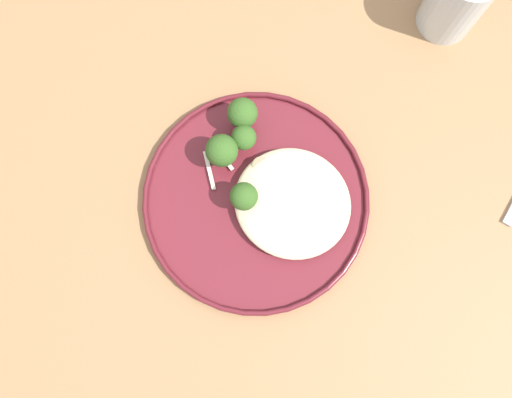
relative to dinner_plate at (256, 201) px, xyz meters
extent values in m
plane|color=#47423D|center=(-0.04, -0.03, -0.75)|extent=(6.00, 6.00, 0.00)
cube|color=#9E754C|center=(-0.04, -0.03, -0.03)|extent=(1.40, 1.00, 0.04)
cylinder|color=maroon|center=(0.00, 0.00, 0.00)|extent=(0.29, 0.29, 0.01)
torus|color=maroon|center=(0.00, 0.00, 0.01)|extent=(0.29, 0.29, 0.01)
ellipsoid|color=beige|center=(-0.05, -0.02, 0.02)|extent=(0.15, 0.14, 0.03)
cylinder|color=beige|center=(-0.05, -0.02, 0.01)|extent=(0.03, 0.03, 0.02)
cylinder|color=#988766|center=(-0.05, -0.02, 0.02)|extent=(0.03, 0.03, 0.00)
cylinder|color=#E5C689|center=(0.02, -0.01, 0.01)|extent=(0.03, 0.03, 0.01)
cylinder|color=#958159|center=(0.02, -0.01, 0.02)|extent=(0.02, 0.02, 0.00)
cylinder|color=#E5C689|center=(-0.07, -0.06, 0.01)|extent=(0.03, 0.03, 0.01)
cylinder|color=#958159|center=(-0.07, -0.06, 0.02)|extent=(0.03, 0.03, 0.00)
cylinder|color=beige|center=(0.01, -0.04, 0.01)|extent=(0.03, 0.03, 0.02)
cylinder|color=#988766|center=(0.01, -0.04, 0.02)|extent=(0.02, 0.02, 0.00)
cylinder|color=beige|center=(-0.01, 0.03, 0.01)|extent=(0.03, 0.03, 0.01)
cylinder|color=#988766|center=(-0.01, 0.03, 0.02)|extent=(0.02, 0.02, 0.00)
cylinder|color=#DBB77A|center=(-0.07, 0.03, 0.01)|extent=(0.03, 0.03, 0.01)
cylinder|color=#8E774F|center=(-0.07, 0.03, 0.02)|extent=(0.03, 0.03, 0.00)
cylinder|color=beige|center=(-0.08, 0.00, 0.01)|extent=(0.03, 0.03, 0.01)
cylinder|color=#988766|center=(-0.08, 0.00, 0.02)|extent=(0.02, 0.02, 0.00)
cylinder|color=#89A356|center=(0.06, -0.02, 0.01)|extent=(0.02, 0.02, 0.03)
sphere|color=#386023|center=(0.06, -0.02, 0.04)|extent=(0.04, 0.04, 0.04)
cylinder|color=#7A994C|center=(0.01, 0.01, 0.01)|extent=(0.01, 0.01, 0.03)
sphere|color=#386023|center=(0.01, 0.01, 0.04)|extent=(0.03, 0.03, 0.03)
cylinder|color=#7A994C|center=(0.06, -0.08, 0.01)|extent=(0.02, 0.02, 0.03)
sphere|color=#386023|center=(0.06, -0.08, 0.04)|extent=(0.04, 0.04, 0.04)
cylinder|color=#89A356|center=(0.05, -0.06, 0.01)|extent=(0.02, 0.02, 0.03)
sphere|color=#386023|center=(0.05, -0.06, 0.04)|extent=(0.03, 0.03, 0.03)
cube|color=silver|center=(0.06, -0.02, 0.01)|extent=(0.04, 0.02, 0.00)
cube|color=silver|center=(0.07, 0.00, 0.01)|extent=(0.04, 0.04, 0.00)
cube|color=silver|center=(0.01, -0.03, 0.01)|extent=(0.01, 0.04, 0.00)
cube|color=silver|center=(-0.01, 0.00, 0.01)|extent=(0.02, 0.06, 0.00)
cylinder|color=#936028|center=(-0.10, -0.35, 0.03)|extent=(0.07, 0.07, 0.08)
camera|label=1|loc=(-0.06, 0.10, 0.66)|focal=36.98mm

